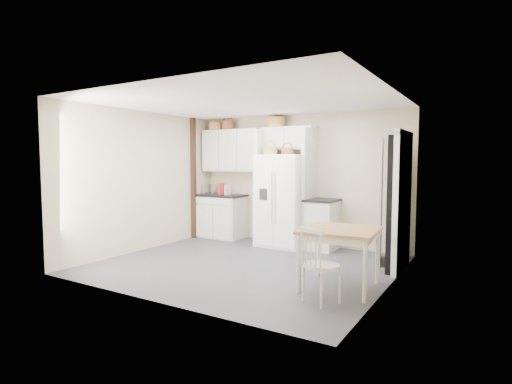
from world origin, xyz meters
The scene contains 27 objects.
floor centered at (0.00, 0.00, 0.00)m, with size 4.50×4.50×0.00m, color #3D3C48.
ceiling centered at (0.00, 0.00, 2.60)m, with size 4.50×4.50×0.00m, color white.
wall_back centered at (0.00, 2.00, 1.30)m, with size 4.50×4.50×0.00m, color tan.
wall_left centered at (-2.25, 0.00, 1.30)m, with size 4.00×4.00×0.00m, color tan.
wall_right centered at (2.25, 0.00, 1.30)m, with size 4.00×4.00×0.00m, color tan.
refrigerator centered at (-0.15, 1.60, 0.90)m, with size 0.93×0.75×1.80m, color white.
base_cab_left centered at (-1.70, 1.70, 0.45)m, with size 0.98×0.62×0.91m, color silver.
base_cab_right centered at (0.64, 1.70, 0.46)m, with size 0.52×0.63×0.92m, color silver.
dining_table centered at (1.70, -0.36, 0.40)m, with size 0.95×0.95×0.79m, color brown.
windsor_chair centered at (1.71, -1.00, 0.45)m, with size 0.44×0.40×0.89m, color silver.
counter_left centered at (-1.70, 1.70, 0.93)m, with size 1.02×0.66×0.04m, color black.
counter_right centered at (0.64, 1.70, 0.94)m, with size 0.56×0.67×0.04m, color black.
toaster centered at (-2.06, 1.71, 1.05)m, with size 0.29×0.17×0.20m, color silver.
cookbook_red centered at (-1.64, 1.62, 1.08)m, with size 0.04×0.17×0.26m, color #B72D2C.
cookbook_cream centered at (-1.50, 1.62, 1.06)m, with size 0.03×0.15×0.22m, color beige.
basket_upper_a centered at (-1.96, 1.83, 2.44)m, with size 0.30×0.30×0.17m, color #A05E30.
basket_upper_b centered at (-1.62, 1.83, 2.44)m, with size 0.29×0.29×0.17m, color brown.
basket_bridge_a centered at (-0.43, 1.83, 2.45)m, with size 0.36×0.36×0.20m, color #A05E30.
basket_fridge_a centered at (-0.39, 1.50, 1.87)m, with size 0.29×0.29×0.16m, color #A05E30.
basket_fridge_b centered at (-0.01, 1.50, 1.86)m, with size 0.23×0.23×0.13m, color brown.
upper_cabinet centered at (-1.50, 1.83, 1.90)m, with size 1.40×0.34×0.90m, color silver.
bridge_cabinet centered at (-0.15, 1.83, 2.12)m, with size 1.12×0.34×0.45m, color silver.
fridge_panel_left centered at (-0.66, 1.70, 1.15)m, with size 0.08×0.60×2.30m, color silver.
fridge_panel_right centered at (0.36, 1.70, 1.15)m, with size 0.08×0.60×2.30m, color silver.
trim_post centered at (-2.20, 1.35, 1.30)m, with size 0.09×0.09×2.60m, color black.
doorway_void centered at (2.16, 1.00, 1.02)m, with size 0.18×0.85×2.05m, color black.
door_slab centered at (1.80, 1.33, 1.02)m, with size 0.80×0.04×2.05m, color white.
Camera 1 is at (3.43, -5.35, 1.67)m, focal length 28.00 mm.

